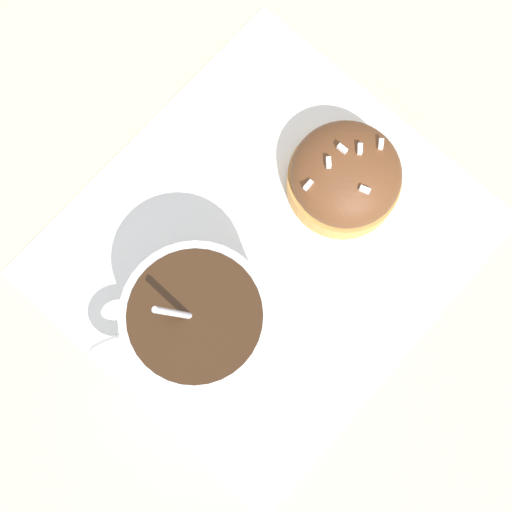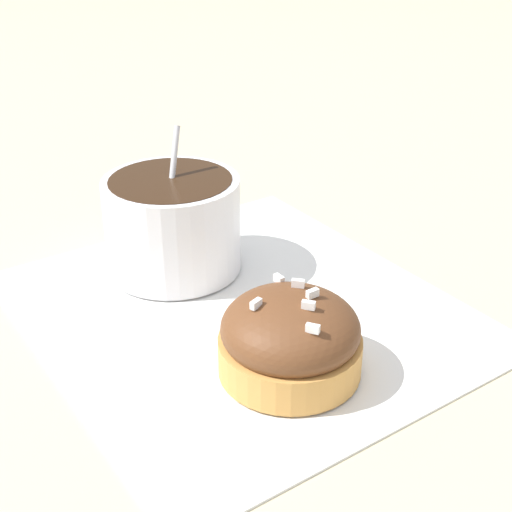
% 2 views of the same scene
% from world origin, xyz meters
% --- Properties ---
extents(ground_plane, '(3.00, 3.00, 0.00)m').
position_xyz_m(ground_plane, '(0.00, 0.00, 0.00)').
color(ground_plane, '#C6B793').
extents(paper_napkin, '(0.28, 0.26, 0.00)m').
position_xyz_m(paper_napkin, '(0.00, 0.00, 0.00)').
color(paper_napkin, white).
rests_on(paper_napkin, ground_plane).
extents(coffee_cup, '(0.11, 0.09, 0.10)m').
position_xyz_m(coffee_cup, '(0.07, 0.01, 0.04)').
color(coffee_cup, white).
rests_on(coffee_cup, paper_napkin).
extents(frosted_pastry, '(0.08, 0.08, 0.05)m').
position_xyz_m(frosted_pastry, '(-0.07, 0.01, 0.02)').
color(frosted_pastry, '#D19347').
rests_on(frosted_pastry, paper_napkin).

